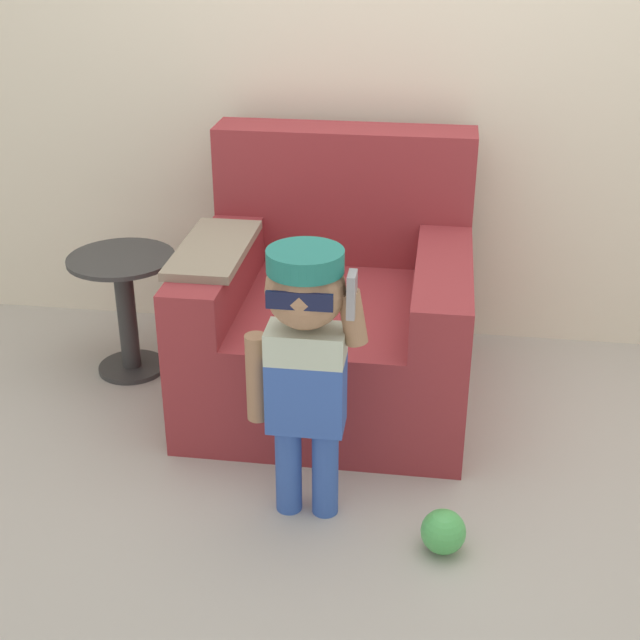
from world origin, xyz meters
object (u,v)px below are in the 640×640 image
person_child (305,345)px  armchair (332,309)px  toy_ball (443,532)px  side_table (126,303)px

person_child → armchair: bearing=91.6°
person_child → toy_ball: size_ratio=6.55×
side_table → toy_ball: bearing=-36.2°
armchair → side_table: armchair is taller
armchair → toy_ball: armchair is taller
armchair → toy_ball: size_ratio=7.65×
person_child → side_table: size_ratio=1.78×
toy_ball → armchair: bearing=116.1°
armchair → toy_ball: (0.46, -0.93, -0.27)m
side_table → person_child: bearing=-43.4°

